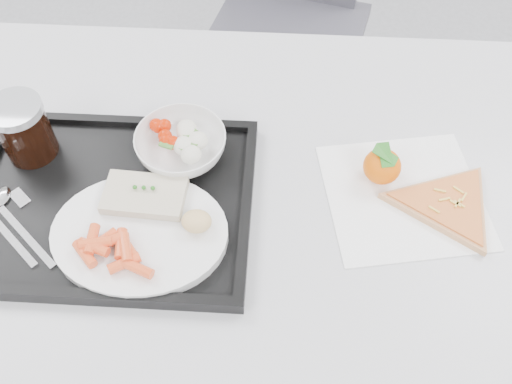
{
  "coord_description": "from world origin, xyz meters",
  "views": [
    {
      "loc": [
        0.07,
        -0.25,
        1.52
      ],
      "look_at": [
        0.04,
        0.28,
        0.77
      ],
      "focal_mm": 40.0,
      "sensor_mm": 36.0,
      "label": 1
    }
  ],
  "objects_px": {
    "tangerine": "(382,166)",
    "pizza_slice": "(448,205)",
    "cola_glass": "(23,129)",
    "dinner_plate": "(140,234)",
    "tray": "(112,203)",
    "table": "(234,210)",
    "salad_bowl": "(181,145)"
  },
  "relations": [
    {
      "from": "salad_bowl",
      "to": "pizza_slice",
      "type": "height_order",
      "value": "salad_bowl"
    },
    {
      "from": "dinner_plate",
      "to": "tangerine",
      "type": "relative_size",
      "value": 3.57
    },
    {
      "from": "table",
      "to": "cola_glass",
      "type": "bearing_deg",
      "value": 171.96
    },
    {
      "from": "salad_bowl",
      "to": "tangerine",
      "type": "relative_size",
      "value": 2.01
    },
    {
      "from": "table",
      "to": "pizza_slice",
      "type": "relative_size",
      "value": 4.89
    },
    {
      "from": "cola_glass",
      "to": "tray",
      "type": "bearing_deg",
      "value": -32.03
    },
    {
      "from": "salad_bowl",
      "to": "table",
      "type": "bearing_deg",
      "value": -31.5
    },
    {
      "from": "tangerine",
      "to": "tray",
      "type": "bearing_deg",
      "value": -169.53
    },
    {
      "from": "cola_glass",
      "to": "pizza_slice",
      "type": "distance_m",
      "value": 0.7
    },
    {
      "from": "salad_bowl",
      "to": "tangerine",
      "type": "height_order",
      "value": "tangerine"
    },
    {
      "from": "dinner_plate",
      "to": "tangerine",
      "type": "height_order",
      "value": "tangerine"
    },
    {
      "from": "tray",
      "to": "dinner_plate",
      "type": "height_order",
      "value": "dinner_plate"
    },
    {
      "from": "dinner_plate",
      "to": "cola_glass",
      "type": "bearing_deg",
      "value": 143.03
    },
    {
      "from": "tray",
      "to": "pizza_slice",
      "type": "relative_size",
      "value": 1.83
    },
    {
      "from": "tangerine",
      "to": "pizza_slice",
      "type": "xyz_separation_m",
      "value": [
        0.11,
        -0.05,
        -0.02
      ]
    },
    {
      "from": "tangerine",
      "to": "cola_glass",
      "type": "bearing_deg",
      "value": 178.43
    },
    {
      "from": "dinner_plate",
      "to": "pizza_slice",
      "type": "relative_size",
      "value": 1.1
    },
    {
      "from": "tangerine",
      "to": "pizza_slice",
      "type": "height_order",
      "value": "tangerine"
    },
    {
      "from": "table",
      "to": "tangerine",
      "type": "distance_m",
      "value": 0.27
    },
    {
      "from": "dinner_plate",
      "to": "salad_bowl",
      "type": "height_order",
      "value": "salad_bowl"
    },
    {
      "from": "tangerine",
      "to": "dinner_plate",
      "type": "bearing_deg",
      "value": -159.0
    },
    {
      "from": "cola_glass",
      "to": "pizza_slice",
      "type": "relative_size",
      "value": 0.44
    },
    {
      "from": "table",
      "to": "tray",
      "type": "height_order",
      "value": "tray"
    },
    {
      "from": "table",
      "to": "salad_bowl",
      "type": "relative_size",
      "value": 7.89
    },
    {
      "from": "salad_bowl",
      "to": "pizza_slice",
      "type": "xyz_separation_m",
      "value": [
        0.44,
        -0.08,
        -0.03
      ]
    },
    {
      "from": "dinner_plate",
      "to": "pizza_slice",
      "type": "distance_m",
      "value": 0.49
    },
    {
      "from": "cola_glass",
      "to": "tangerine",
      "type": "bearing_deg",
      "value": -1.57
    },
    {
      "from": "table",
      "to": "cola_glass",
      "type": "distance_m",
      "value": 0.37
    },
    {
      "from": "salad_bowl",
      "to": "pizza_slice",
      "type": "relative_size",
      "value": 0.62
    },
    {
      "from": "dinner_plate",
      "to": "salad_bowl",
      "type": "bearing_deg",
      "value": 75.65
    },
    {
      "from": "cola_glass",
      "to": "dinner_plate",
      "type": "bearing_deg",
      "value": -36.97
    },
    {
      "from": "table",
      "to": "cola_glass",
      "type": "height_order",
      "value": "cola_glass"
    }
  ]
}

